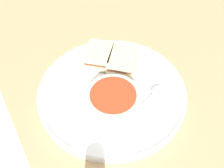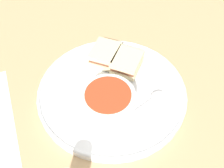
# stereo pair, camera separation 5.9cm
# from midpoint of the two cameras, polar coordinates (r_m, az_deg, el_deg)

# --- Properties ---
(ground_plane) EXTENTS (2.40, 2.40, 0.00)m
(ground_plane) POSITION_cam_midpoint_polar(r_m,az_deg,el_deg) (0.62, -2.73, -2.35)
(ground_plane) COLOR tan
(plate) EXTENTS (0.34, 0.34, 0.02)m
(plate) POSITION_cam_midpoint_polar(r_m,az_deg,el_deg) (0.61, -2.76, -1.76)
(plate) COLOR white
(plate) RESTS_ON ground_plane
(soup_bowl) EXTENTS (0.11, 0.11, 0.06)m
(soup_bowl) POSITION_cam_midpoint_polar(r_m,az_deg,el_deg) (0.54, -2.91, -4.45)
(soup_bowl) COLOR white
(soup_bowl) RESTS_ON plate
(spoon) EXTENTS (0.11, 0.03, 0.01)m
(spoon) POSITION_cam_midpoint_polar(r_m,az_deg,el_deg) (0.59, 6.60, -1.97)
(spoon) COLOR silver
(spoon) RESTS_ON plate
(sandwich_half_near) EXTENTS (0.10, 0.09, 0.03)m
(sandwich_half_near) POSITION_cam_midpoint_polar(r_m,az_deg,el_deg) (0.64, -0.37, 4.93)
(sandwich_half_near) COLOR beige
(sandwich_half_near) RESTS_ON plate
(sandwich_half_far) EXTENTS (0.10, 0.10, 0.03)m
(sandwich_half_far) POSITION_cam_midpoint_polar(r_m,az_deg,el_deg) (0.65, -5.42, 6.16)
(sandwich_half_far) COLOR beige
(sandwich_half_far) RESTS_ON plate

